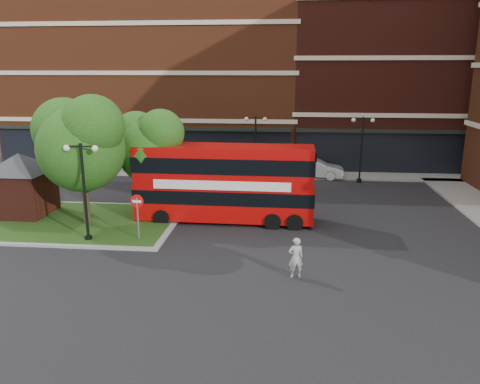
# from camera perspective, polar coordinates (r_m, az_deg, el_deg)

# --- Properties ---
(ground) EXTENTS (120.00, 120.00, 0.00)m
(ground) POSITION_cam_1_polar(r_m,az_deg,el_deg) (23.11, -5.42, -6.68)
(ground) COLOR black
(ground) RESTS_ON ground
(pavement_far) EXTENTS (44.00, 3.00, 0.12)m
(pavement_far) POSITION_cam_1_polar(r_m,az_deg,el_deg) (38.76, -0.91, 2.29)
(pavement_far) COLOR slate
(pavement_far) RESTS_ON ground
(terrace_far_left) EXTENTS (26.00, 12.00, 14.00)m
(terrace_far_left) POSITION_cam_1_polar(r_m,az_deg,el_deg) (46.76, -9.94, 12.79)
(terrace_far_left) COLOR brown
(terrace_far_left) RESTS_ON ground
(terrace_far_right) EXTENTS (18.00, 12.00, 16.00)m
(terrace_far_right) POSITION_cam_1_polar(r_m,az_deg,el_deg) (46.18, 18.21, 13.52)
(terrace_far_right) COLOR #471911
(terrace_far_right) RESTS_ON ground
(traffic_island) EXTENTS (12.60, 7.60, 0.15)m
(traffic_island) POSITION_cam_1_polar(r_m,az_deg,el_deg) (28.28, -20.42, -3.39)
(traffic_island) COLOR gray
(traffic_island) RESTS_ON ground
(kiosk) EXTENTS (6.51, 6.51, 3.60)m
(kiosk) POSITION_cam_1_polar(r_m,az_deg,el_deg) (29.97, -25.17, 1.58)
(kiosk) COLOR #471911
(kiosk) RESTS_ON traffic_island
(tree_island_west) EXTENTS (5.40, 4.71, 7.21)m
(tree_island_west) POSITION_cam_1_polar(r_m,az_deg,el_deg) (26.28, -18.96, 6.03)
(tree_island_west) COLOR #2D2116
(tree_island_west) RESTS_ON ground
(tree_island_east) EXTENTS (4.46, 3.90, 6.29)m
(tree_island_east) POSITION_cam_1_polar(r_m,az_deg,el_deg) (27.62, -11.02, 5.78)
(tree_island_east) COLOR #2D2116
(tree_island_east) RESTS_ON ground
(lamp_island) EXTENTS (1.72, 0.36, 5.00)m
(lamp_island) POSITION_cam_1_polar(r_m,az_deg,el_deg) (24.07, -18.47, 0.55)
(lamp_island) COLOR black
(lamp_island) RESTS_ON ground
(lamp_far_left) EXTENTS (1.72, 0.36, 5.00)m
(lamp_far_left) POSITION_cam_1_polar(r_m,az_deg,el_deg) (36.12, 1.89, 5.83)
(lamp_far_left) COLOR black
(lamp_far_left) RESTS_ON ground
(lamp_far_right) EXTENTS (1.72, 0.36, 5.00)m
(lamp_far_right) POSITION_cam_1_polar(r_m,az_deg,el_deg) (36.52, 14.58, 5.47)
(lamp_far_right) COLOR black
(lamp_far_right) RESTS_ON ground
(bus) EXTENTS (10.02, 2.46, 3.81)m
(bus) POSITION_cam_1_polar(r_m,az_deg,el_deg) (26.20, -1.94, 1.69)
(bus) COLOR #A80706
(bus) RESTS_ON ground
(woman) EXTENTS (0.72, 0.57, 1.74)m
(woman) POSITION_cam_1_polar(r_m,az_deg,el_deg) (19.65, 6.81, -7.94)
(woman) COLOR #99999C
(woman) RESTS_ON ground
(car_silver) EXTENTS (4.28, 2.12, 1.40)m
(car_silver) POSITION_cam_1_polar(r_m,az_deg,el_deg) (38.75, -6.62, 3.16)
(car_silver) COLOR #A6A9AE
(car_silver) RESTS_ON ground
(car_white) EXTENTS (4.80, 2.22, 1.52)m
(car_white) POSITION_cam_1_polar(r_m,az_deg,el_deg) (37.72, 9.06, 2.85)
(car_white) COLOR silver
(car_white) RESTS_ON ground
(no_entry_sign) EXTENTS (0.67, 0.15, 2.44)m
(no_entry_sign) POSITION_cam_1_polar(r_m,az_deg,el_deg) (23.71, -12.40, -1.96)
(no_entry_sign) COLOR slate
(no_entry_sign) RESTS_ON ground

